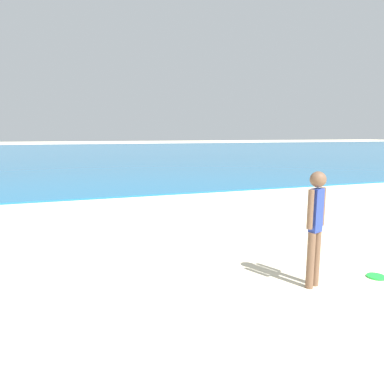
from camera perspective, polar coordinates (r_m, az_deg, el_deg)
name	(u,v)px	position (r m, az deg, el deg)	size (l,w,h in m)	color
water	(93,152)	(41.20, -15.82, 6.34)	(160.00, 60.00, 0.06)	#1E6B9E
person_standing	(315,223)	(4.83, 19.47, -4.71)	(0.34, 0.21, 1.55)	brown
frisbee	(376,277)	(5.75, 27.78, -12.09)	(0.25, 0.25, 0.03)	green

